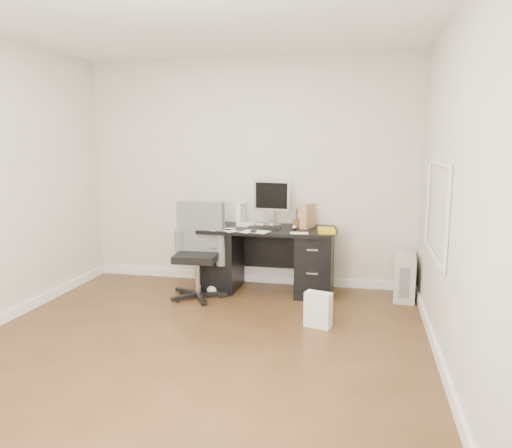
{
  "coord_description": "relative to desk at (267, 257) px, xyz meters",
  "views": [
    {
      "loc": [
        1.35,
        -3.89,
        1.74
      ],
      "look_at": [
        0.26,
        1.2,
        0.87
      ],
      "focal_mm": 35.0,
      "sensor_mm": 36.0,
      "label": 1
    }
  ],
  "objects": [
    {
      "name": "office_chair",
      "position": [
        -0.71,
        -0.42,
        0.13
      ],
      "size": [
        0.63,
        0.63,
        1.06
      ],
      "primitive_type": null,
      "rotation": [
        0.0,
        0.0,
        0.05
      ],
      "color": "#595B58",
      "rests_on": "ground"
    },
    {
      "name": "loose_papers",
      "position": [
        -0.2,
        -0.05,
        0.35
      ],
      "size": [
        1.1,
        0.6,
        0.0
      ],
      "primitive_type": null,
      "color": "silver",
      "rests_on": "desk"
    },
    {
      "name": "white_binder",
      "position": [
        -0.34,
        0.1,
        0.48
      ],
      "size": [
        0.12,
        0.24,
        0.27
      ],
      "primitive_type": "cube",
      "rotation": [
        0.0,
        0.0,
        -0.07
      ],
      "color": "silver",
      "rests_on": "desk"
    },
    {
      "name": "pen_cup",
      "position": [
        0.32,
        0.11,
        0.46
      ],
      "size": [
        0.11,
        0.11,
        0.22
      ],
      "primitive_type": null,
      "rotation": [
        0.0,
        0.0,
        -0.17
      ],
      "color": "#553718",
      "rests_on": "desk"
    },
    {
      "name": "ground",
      "position": [
        -0.3,
        -1.65,
        -0.4
      ],
      "size": [
        4.0,
        4.0,
        0.0
      ],
      "primitive_type": "plane",
      "color": "#462D16",
      "rests_on": "ground"
    },
    {
      "name": "shopping_bag",
      "position": [
        0.68,
        -1.03,
        -0.23
      ],
      "size": [
        0.29,
        0.24,
        0.34
      ],
      "primitive_type": "cube",
      "rotation": [
        0.0,
        0.0,
        -0.28
      ],
      "color": "white",
      "rests_on": "ground"
    },
    {
      "name": "keyboard",
      "position": [
        -0.02,
        -0.08,
        0.36
      ],
      "size": [
        0.38,
        0.15,
        0.02
      ],
      "primitive_type": "cube",
      "rotation": [
        0.0,
        0.0,
        0.05
      ],
      "color": "black",
      "rests_on": "desk"
    },
    {
      "name": "travel_mug",
      "position": [
        -0.62,
        -0.06,
        0.44
      ],
      "size": [
        0.09,
        0.09,
        0.17
      ],
      "primitive_type": "cylinder",
      "rotation": [
        0.0,
        0.0,
        0.19
      ],
      "color": "navy",
      "rests_on": "desk"
    },
    {
      "name": "desk_printer",
      "position": [
        -0.67,
        0.14,
        -0.29
      ],
      "size": [
        0.45,
        0.4,
        0.22
      ],
      "primitive_type": "cube",
      "rotation": [
        0.0,
        0.0,
        -0.28
      ],
      "color": "slate",
      "rests_on": "ground"
    },
    {
      "name": "room_shell",
      "position": [
        -0.27,
        -1.62,
        1.26
      ],
      "size": [
        4.02,
        4.02,
        2.71
      ],
      "color": "beige",
      "rests_on": "ground"
    },
    {
      "name": "wicker_basket",
      "position": [
        -0.65,
        0.11,
        -0.21
      ],
      "size": [
        0.43,
        0.43,
        0.38
      ],
      "primitive_type": "cube",
      "rotation": [
        0.0,
        0.0,
        0.15
      ],
      "color": "#452F14",
      "rests_on": "ground"
    },
    {
      "name": "pc_tower",
      "position": [
        1.54,
        0.05,
        -0.15
      ],
      "size": [
        0.25,
        0.51,
        0.5
      ],
      "primitive_type": "cube",
      "rotation": [
        0.0,
        0.0,
        -0.06
      ],
      "color": "#AAA59A",
      "rests_on": "ground"
    },
    {
      "name": "computer_mouse",
      "position": [
        0.32,
        -0.09,
        0.38
      ],
      "size": [
        0.08,
        0.08,
        0.06
      ],
      "primitive_type": "sphere",
      "rotation": [
        0.0,
        0.0,
        -0.43
      ],
      "color": "#B4B3B8",
      "rests_on": "desk"
    },
    {
      "name": "desk",
      "position": [
        0.0,
        0.0,
        0.0
      ],
      "size": [
        1.5,
        0.7,
        0.75
      ],
      "color": "black",
      "rests_on": "ground"
    },
    {
      "name": "paper_remote",
      "position": [
        -0.08,
        -0.27,
        0.36
      ],
      "size": [
        0.33,
        0.29,
        0.02
      ],
      "primitive_type": null,
      "rotation": [
        0.0,
        0.0,
        -0.23
      ],
      "color": "silver",
      "rests_on": "desk"
    },
    {
      "name": "yellow_book",
      "position": [
        0.69,
        -0.15,
        0.37
      ],
      "size": [
        0.23,
        0.28,
        0.04
      ],
      "primitive_type": "cube",
      "rotation": [
        0.0,
        0.0,
        0.16
      ],
      "color": "gold",
      "rests_on": "desk"
    },
    {
      "name": "lcd_monitor",
      "position": [
        0.03,
        0.12,
        0.62
      ],
      "size": [
        0.46,
        0.3,
        0.54
      ],
      "primitive_type": null,
      "rotation": [
        0.0,
        0.0,
        -0.13
      ],
      "color": "#B4B3B8",
      "rests_on": "desk"
    },
    {
      "name": "magazine_file",
      "position": [
        0.45,
        0.1,
        0.49
      ],
      "size": [
        0.19,
        0.26,
        0.27
      ],
      "primitive_type": "cube",
      "rotation": [
        0.0,
        0.0,
        -0.36
      ],
      "color": "#A77A51",
      "rests_on": "desk"
    }
  ]
}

